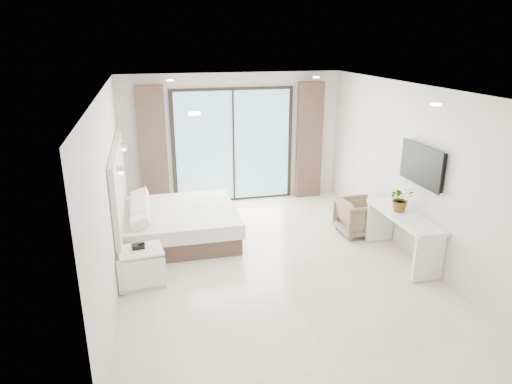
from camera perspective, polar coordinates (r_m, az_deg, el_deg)
The scene contains 8 objects.
ground at distance 7.22m, azimuth 2.01°, elevation -9.01°, with size 6.20×6.20×0.00m, color beige.
room_shell at distance 7.41m, azimuth -1.18°, elevation 4.85°, with size 4.62×6.22×2.72m.
bed at distance 8.07m, azimuth -9.69°, elevation -3.94°, with size 1.95×1.86×0.68m.
nightstand at distance 6.76m, azimuth -14.06°, elevation -9.06°, with size 0.65×0.56×0.55m.
phone at distance 6.66m, azimuth -14.53°, elevation -6.59°, with size 0.17×0.14×0.06m, color black.
console_desk at distance 7.50m, azimuth 17.95°, elevation -4.14°, with size 0.49×1.58×0.77m.
plant at distance 7.49m, azimuth 17.65°, elevation -1.12°, with size 0.37×0.41×0.32m, color #33662D.
armchair at distance 8.36m, azimuth 12.69°, elevation -2.83°, with size 0.68×0.64×0.70m, color #857657.
Camera 1 is at (-1.76, -6.14, 3.37)m, focal length 32.00 mm.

